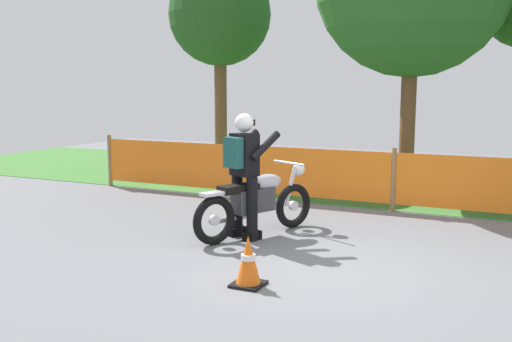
{
  "coord_description": "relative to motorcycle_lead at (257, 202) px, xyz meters",
  "views": [
    {
      "loc": [
        1.8,
        -6.13,
        2.06
      ],
      "look_at": [
        -1.4,
        0.83,
        0.9
      ],
      "focal_mm": 40.15,
      "sensor_mm": 36.0,
      "label": 1
    }
  ],
  "objects": [
    {
      "name": "rider_lead",
      "position": [
        -0.09,
        -0.2,
        0.48
      ],
      "size": [
        0.7,
        0.78,
        1.69
      ],
      "rotation": [
        0.0,
        0.0,
        1.13
      ],
      "color": "black",
      "rests_on": "ground"
    },
    {
      "name": "barrier_fence",
      "position": [
        1.4,
        2.32,
        0.07
      ],
      "size": [
        11.6,
        0.08,
        1.05
      ],
      "color": "olive",
      "rests_on": "ground"
    },
    {
      "name": "grass_verge",
      "position": [
        1.4,
        4.89,
        -0.47
      ],
      "size": [
        24.0,
        5.16,
        0.01
      ],
      "primitive_type": "cube",
      "color": "#427A33",
      "rests_on": "ground"
    },
    {
      "name": "traffic_cone",
      "position": [
        0.75,
        -1.85,
        -0.21
      ],
      "size": [
        0.32,
        0.32,
        0.53
      ],
      "color": "black",
      "rests_on": "ground"
    },
    {
      "name": "motorcycle_lead",
      "position": [
        0.0,
        0.0,
        0.0
      ],
      "size": [
        1.03,
        1.91,
        0.97
      ],
      "rotation": [
        0.0,
        0.0,
        1.13
      ],
      "color": "black",
      "rests_on": "ground"
    },
    {
      "name": "ground",
      "position": [
        1.4,
        -0.85,
        -0.48
      ],
      "size": [
        24.0,
        24.0,
        0.02
      ],
      "primitive_type": "cube",
      "color": "slate"
    },
    {
      "name": "tree_leftmost",
      "position": [
        -3.0,
        4.59,
        3.1
      ],
      "size": [
        2.29,
        2.29,
        4.76
      ],
      "color": "brown",
      "rests_on": "ground"
    }
  ]
}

